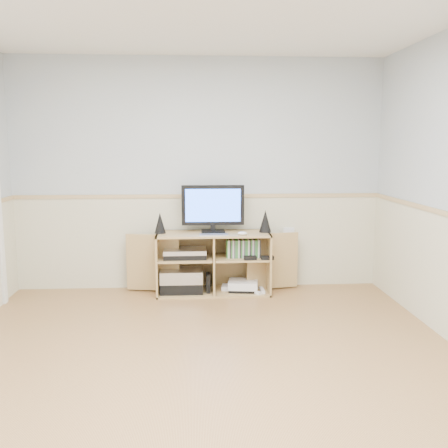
{
  "coord_description": "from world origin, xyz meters",
  "views": [
    {
      "loc": [
        -0.06,
        -3.2,
        1.57
      ],
      "look_at": [
        0.21,
        1.2,
        0.87
      ],
      "focal_mm": 40.0,
      "sensor_mm": 36.0,
      "label": 1
    }
  ],
  "objects": [
    {
      "name": "mouse",
      "position": [
        0.44,
        1.86,
        0.67
      ],
      "size": [
        0.1,
        0.07,
        0.04
      ],
      "primitive_type": "ellipsoid",
      "rotation": [
        0.0,
        0.0,
        -0.06
      ],
      "color": "white",
      "rests_on": "media_cabinet"
    },
    {
      "name": "room",
      "position": [
        -0.06,
        0.12,
        1.22
      ],
      "size": [
        4.04,
        4.54,
        2.54
      ],
      "color": "#A6834A",
      "rests_on": "ground"
    },
    {
      "name": "speaker_right",
      "position": [
        0.7,
        2.02,
        0.77
      ],
      "size": [
        0.13,
        0.13,
        0.24
      ],
      "primitive_type": "cone",
      "color": "black",
      "rests_on": "media_cabinet"
    },
    {
      "name": "speaker_left",
      "position": [
        -0.41,
        2.02,
        0.76
      ],
      "size": [
        0.12,
        0.12,
        0.22
      ],
      "primitive_type": "cone",
      "color": "black",
      "rests_on": "media_cabinet"
    },
    {
      "name": "keyboard",
      "position": [
        0.15,
        1.86,
        0.66
      ],
      "size": [
        0.29,
        0.12,
        0.01
      ],
      "primitive_type": "cube",
      "rotation": [
        0.0,
        0.0,
        0.0
      ],
      "color": "silver",
      "rests_on": "media_cabinet"
    },
    {
      "name": "media_cabinet",
      "position": [
        0.15,
        2.05,
        0.33
      ],
      "size": [
        1.87,
        0.45,
        0.65
      ],
      "color": "tan",
      "rests_on": "floor"
    },
    {
      "name": "game_cases",
      "position": [
        0.46,
        1.98,
        0.48
      ],
      "size": [
        0.36,
        0.14,
        0.19
      ],
      "primitive_type": "cube",
      "color": "#3F8C3F",
      "rests_on": "media_cabinet"
    },
    {
      "name": "monitor",
      "position": [
        0.15,
        2.04,
        0.92
      ],
      "size": [
        0.66,
        0.18,
        0.5
      ],
      "color": "black",
      "rests_on": "media_cabinet"
    },
    {
      "name": "av_components",
      "position": [
        -0.18,
        1.99,
        0.22
      ],
      "size": [
        0.52,
        0.33,
        0.47
      ],
      "color": "black",
      "rests_on": "media_cabinet"
    },
    {
      "name": "wall_outlet",
      "position": [
        1.0,
        2.23,
        0.6
      ],
      "size": [
        0.12,
        0.03,
        0.12
      ],
      "primitive_type": "cube",
      "color": "white",
      "rests_on": "wall_back"
    },
    {
      "name": "game_consoles",
      "position": [
        0.45,
        1.98,
        0.07
      ],
      "size": [
        0.46,
        0.3,
        0.11
      ],
      "color": "white",
      "rests_on": "media_cabinet"
    }
  ]
}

